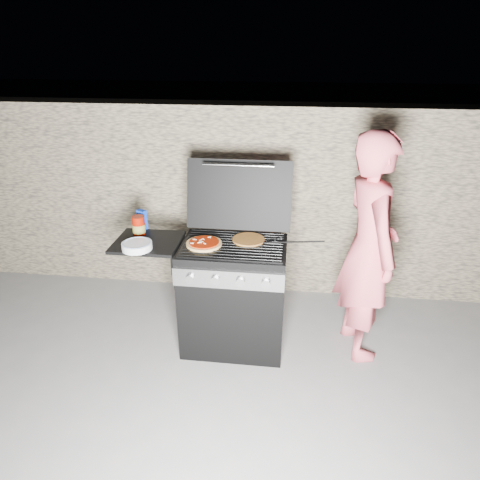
# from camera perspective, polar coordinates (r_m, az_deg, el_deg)

# --- Properties ---
(ground) EXTENTS (50.00, 50.00, 0.00)m
(ground) POSITION_cam_1_polar(r_m,az_deg,el_deg) (3.71, -0.79, -13.38)
(ground) COLOR slate
(stone_wall) EXTENTS (8.00, 0.35, 1.80)m
(stone_wall) POSITION_cam_1_polar(r_m,az_deg,el_deg) (4.19, 1.09, 5.47)
(stone_wall) COLOR gray
(stone_wall) RESTS_ON ground
(gas_grill) EXTENTS (1.34, 0.79, 0.91)m
(gas_grill) POSITION_cam_1_polar(r_m,az_deg,el_deg) (3.48, -4.95, -7.14)
(gas_grill) COLOR black
(gas_grill) RESTS_ON ground
(pizza_topped) EXTENTS (0.32, 0.32, 0.03)m
(pizza_topped) POSITION_cam_1_polar(r_m,az_deg,el_deg) (3.22, -4.82, -0.40)
(pizza_topped) COLOR tan
(pizza_topped) RESTS_ON gas_grill
(pizza_plain) EXTENTS (0.26, 0.26, 0.01)m
(pizza_plain) POSITION_cam_1_polar(r_m,az_deg,el_deg) (3.28, 1.14, 0.07)
(pizza_plain) COLOR #CA8132
(pizza_plain) RESTS_ON gas_grill
(sauce_jar) EXTENTS (0.12, 0.12, 0.15)m
(sauce_jar) POSITION_cam_1_polar(r_m,az_deg,el_deg) (3.47, -13.36, 1.90)
(sauce_jar) COLOR maroon
(sauce_jar) RESTS_ON gas_grill
(blue_carton) EXTENTS (0.09, 0.07, 0.16)m
(blue_carton) POSITION_cam_1_polar(r_m,az_deg,el_deg) (3.57, -12.91, 2.68)
(blue_carton) COLOR #0A30B2
(blue_carton) RESTS_ON gas_grill
(plate_stack) EXTENTS (0.27, 0.27, 0.05)m
(plate_stack) POSITION_cam_1_polar(r_m,az_deg,el_deg) (3.25, -13.58, -0.76)
(plate_stack) COLOR silver
(plate_stack) RESTS_ON gas_grill
(person) EXTENTS (0.56, 0.73, 1.78)m
(person) POSITION_cam_1_polar(r_m,az_deg,el_deg) (3.34, 16.72, -1.18)
(person) COLOR #D8535E
(person) RESTS_ON ground
(tongs) EXTENTS (0.46, 0.11, 0.09)m
(tongs) POSITION_cam_1_polar(r_m,az_deg,el_deg) (3.17, 7.05, -0.24)
(tongs) COLOR black
(tongs) RESTS_ON gas_grill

